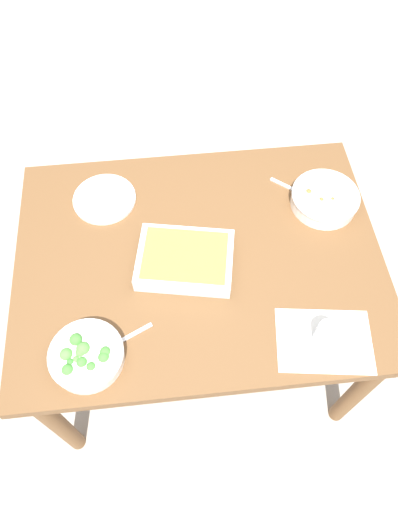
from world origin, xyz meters
TOP-DOWN VIEW (x-y plane):
  - ground_plane at (0.00, 0.00)m, footprint 6.00×6.00m
  - dining_table at (0.00, 0.00)m, footprint 1.20×0.90m
  - placemat at (-0.34, 0.33)m, footprint 0.30×0.24m
  - stew_bowl at (-0.45, -0.17)m, footprint 0.23×0.23m
  - broccoli_bowl at (0.36, 0.31)m, footprint 0.22×0.22m
  - baking_dish at (0.05, 0.03)m, footprint 0.34×0.27m
  - drink_cup at (-0.34, 0.33)m, footprint 0.07×0.07m
  - side_plate at (0.31, -0.27)m, footprint 0.22×0.22m
  - spoon_by_stew at (-0.38, -0.23)m, footprint 0.15×0.13m
  - spoon_by_broccoli at (0.27, 0.27)m, footprint 0.17×0.09m
  - fork_on_table at (-0.03, -0.01)m, footprint 0.18×0.06m

SIDE VIEW (x-z plane):
  - ground_plane at x=0.00m, z-range 0.00..0.00m
  - dining_table at x=0.00m, z-range 0.28..1.02m
  - placemat at x=-0.34m, z-range 0.74..0.74m
  - fork_on_table at x=-0.03m, z-range 0.74..0.75m
  - spoon_by_stew at x=-0.38m, z-range 0.74..0.75m
  - spoon_by_broccoli at x=0.27m, z-range 0.74..0.75m
  - side_plate at x=0.31m, z-range 0.74..0.75m
  - broccoli_bowl at x=0.36m, z-range 0.74..0.80m
  - stew_bowl at x=-0.45m, z-range 0.74..0.80m
  - baking_dish at x=0.05m, z-range 0.74..0.80m
  - drink_cup at x=-0.34m, z-range 0.74..0.82m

